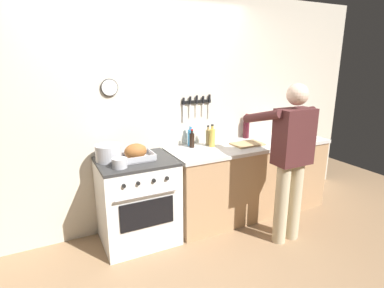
{
  "coord_description": "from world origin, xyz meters",
  "views": [
    {
      "loc": [
        -1.04,
        -1.91,
        1.88
      ],
      "look_at": [
        0.35,
        0.85,
        1.03
      ],
      "focal_mm": 29.01,
      "sensor_mm": 36.0,
      "label": 1
    }
  ],
  "objects_px": {
    "person_cook": "(291,154)",
    "bottle_dish_soap": "(191,137)",
    "saucepan": "(120,163)",
    "stock_pot": "(108,153)",
    "stove": "(138,201)",
    "cutting_board": "(247,144)",
    "bottle_vinegar": "(208,137)",
    "roasting_pan": "(136,153)",
    "bottle_soy_sauce": "(192,140)",
    "bottle_wine_red": "(246,128)",
    "bottle_cooking_oil": "(212,137)"
  },
  "relations": [
    {
      "from": "bottle_vinegar",
      "to": "bottle_wine_red",
      "type": "relative_size",
      "value": 0.75
    },
    {
      "from": "bottle_vinegar",
      "to": "bottle_soy_sauce",
      "type": "distance_m",
      "value": 0.22
    },
    {
      "from": "bottle_soy_sauce",
      "to": "bottle_vinegar",
      "type": "bearing_deg",
      "value": 3.38
    },
    {
      "from": "roasting_pan",
      "to": "cutting_board",
      "type": "height_order",
      "value": "roasting_pan"
    },
    {
      "from": "bottle_cooking_oil",
      "to": "stock_pot",
      "type": "bearing_deg",
      "value": 179.46
    },
    {
      "from": "bottle_vinegar",
      "to": "bottle_wine_red",
      "type": "height_order",
      "value": "bottle_wine_red"
    },
    {
      "from": "saucepan",
      "to": "cutting_board",
      "type": "xyz_separation_m",
      "value": [
        1.55,
        0.12,
        -0.04
      ]
    },
    {
      "from": "stove",
      "to": "person_cook",
      "type": "bearing_deg",
      "value": -25.81
    },
    {
      "from": "person_cook",
      "to": "saucepan",
      "type": "xyz_separation_m",
      "value": [
        -1.61,
        0.53,
        -0.01
      ]
    },
    {
      "from": "bottle_cooking_oil",
      "to": "bottle_wine_red",
      "type": "bearing_deg",
      "value": 15.32
    },
    {
      "from": "stove",
      "to": "bottle_cooking_oil",
      "type": "relative_size",
      "value": 3.43
    },
    {
      "from": "cutting_board",
      "to": "bottle_vinegar",
      "type": "relative_size",
      "value": 1.54
    },
    {
      "from": "cutting_board",
      "to": "bottle_dish_soap",
      "type": "relative_size",
      "value": 1.48
    },
    {
      "from": "stock_pot",
      "to": "bottle_wine_red",
      "type": "bearing_deg",
      "value": 4.91
    },
    {
      "from": "roasting_pan",
      "to": "bottle_soy_sauce",
      "type": "relative_size",
      "value": 1.65
    },
    {
      "from": "person_cook",
      "to": "bottle_soy_sauce",
      "type": "distance_m",
      "value": 1.09
    },
    {
      "from": "stock_pot",
      "to": "cutting_board",
      "type": "bearing_deg",
      "value": -4.74
    },
    {
      "from": "bottle_soy_sauce",
      "to": "roasting_pan",
      "type": "bearing_deg",
      "value": -167.93
    },
    {
      "from": "person_cook",
      "to": "bottle_dish_soap",
      "type": "xyz_separation_m",
      "value": [
        -0.67,
        0.92,
        0.05
      ]
    },
    {
      "from": "person_cook",
      "to": "cutting_board",
      "type": "bearing_deg",
      "value": 13.39
    },
    {
      "from": "person_cook",
      "to": "bottle_vinegar",
      "type": "relative_size",
      "value": 7.11
    },
    {
      "from": "cutting_board",
      "to": "bottle_wine_red",
      "type": "height_order",
      "value": "bottle_wine_red"
    },
    {
      "from": "saucepan",
      "to": "stock_pot",
      "type": "bearing_deg",
      "value": 100.79
    },
    {
      "from": "bottle_wine_red",
      "to": "cutting_board",
      "type": "bearing_deg",
      "value": -123.02
    },
    {
      "from": "roasting_pan",
      "to": "bottle_vinegar",
      "type": "relative_size",
      "value": 1.51
    },
    {
      "from": "bottle_vinegar",
      "to": "bottle_cooking_oil",
      "type": "xyz_separation_m",
      "value": [
        0.0,
        -0.09,
        0.01
      ]
    },
    {
      "from": "bottle_cooking_oil",
      "to": "roasting_pan",
      "type": "bearing_deg",
      "value": -175.29
    },
    {
      "from": "stock_pot",
      "to": "bottle_vinegar",
      "type": "xyz_separation_m",
      "value": [
        1.18,
        0.08,
        0.01
      ]
    },
    {
      "from": "person_cook",
      "to": "cutting_board",
      "type": "xyz_separation_m",
      "value": [
        -0.06,
        0.64,
        -0.04
      ]
    },
    {
      "from": "saucepan",
      "to": "cutting_board",
      "type": "distance_m",
      "value": 1.55
    },
    {
      "from": "bottle_vinegar",
      "to": "bottle_dish_soap",
      "type": "xyz_separation_m",
      "value": [
        -0.2,
        0.06,
        0.0
      ]
    },
    {
      "from": "stove",
      "to": "bottle_wine_red",
      "type": "relative_size",
      "value": 2.9
    },
    {
      "from": "person_cook",
      "to": "bottle_dish_soap",
      "type": "distance_m",
      "value": 1.14
    },
    {
      "from": "cutting_board",
      "to": "roasting_pan",
      "type": "bearing_deg",
      "value": 178.11
    },
    {
      "from": "saucepan",
      "to": "bottle_dish_soap",
      "type": "xyz_separation_m",
      "value": [
        0.93,
        0.39,
        0.06
      ]
    },
    {
      "from": "cutting_board",
      "to": "bottle_soy_sauce",
      "type": "xyz_separation_m",
      "value": [
        -0.64,
        0.2,
        0.08
      ]
    },
    {
      "from": "bottle_soy_sauce",
      "to": "stock_pot",
      "type": "bearing_deg",
      "value": -176.21
    },
    {
      "from": "cutting_board",
      "to": "person_cook",
      "type": "bearing_deg",
      "value": -85.01
    },
    {
      "from": "bottle_wine_red",
      "to": "bottle_soy_sauce",
      "type": "bearing_deg",
      "value": -173.78
    },
    {
      "from": "bottle_vinegar",
      "to": "bottle_dish_soap",
      "type": "height_order",
      "value": "bottle_dish_soap"
    },
    {
      "from": "person_cook",
      "to": "bottle_cooking_oil",
      "type": "height_order",
      "value": "person_cook"
    },
    {
      "from": "cutting_board",
      "to": "bottle_wine_red",
      "type": "xyz_separation_m",
      "value": [
        0.19,
        0.29,
        0.12
      ]
    },
    {
      "from": "roasting_pan",
      "to": "bottle_soy_sauce",
      "type": "bearing_deg",
      "value": 12.07
    },
    {
      "from": "roasting_pan",
      "to": "bottle_vinegar",
      "type": "xyz_separation_m",
      "value": [
        0.93,
        0.16,
        0.02
      ]
    },
    {
      "from": "person_cook",
      "to": "bottle_cooking_oil",
      "type": "relative_size",
      "value": 6.32
    },
    {
      "from": "person_cook",
      "to": "bottle_soy_sauce",
      "type": "height_order",
      "value": "person_cook"
    },
    {
      "from": "bottle_vinegar",
      "to": "bottle_dish_soap",
      "type": "relative_size",
      "value": 0.96
    },
    {
      "from": "bottle_dish_soap",
      "to": "roasting_pan",
      "type": "bearing_deg",
      "value": -162.58
    },
    {
      "from": "bottle_dish_soap",
      "to": "saucepan",
      "type": "bearing_deg",
      "value": -157.35
    },
    {
      "from": "bottle_vinegar",
      "to": "stock_pot",
      "type": "bearing_deg",
      "value": -176.29
    }
  ]
}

